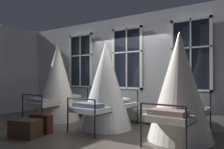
# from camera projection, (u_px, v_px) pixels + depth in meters

# --- Properties ---
(ground) EXTENTS (16.36, 16.36, 0.00)m
(ground) POSITION_uv_depth(u_px,v_px,m) (108.00, 127.00, 5.89)
(ground) COLOR brown
(back_wall_with_windows) EXTENTS (8.61, 0.10, 3.16)m
(back_wall_with_windows) POSITION_uv_depth(u_px,v_px,m) (129.00, 68.00, 6.79)
(back_wall_with_windows) COLOR silver
(back_wall_with_windows) RESTS_ON ground
(window_bank) EXTENTS (4.78, 0.10, 2.74)m
(window_bank) POSITION_uv_depth(u_px,v_px,m) (127.00, 83.00, 6.68)
(window_bank) COLOR black
(window_bank) RESTS_ON ground
(cot_first) EXTENTS (1.37, 1.90, 2.36)m
(cot_first) POSITION_uv_depth(u_px,v_px,m) (58.00, 83.00, 6.92)
(cot_first) COLOR black
(cot_first) RESTS_ON ground
(cot_second) EXTENTS (1.37, 1.91, 2.26)m
(cot_second) POSITION_uv_depth(u_px,v_px,m) (106.00, 86.00, 5.83)
(cot_second) COLOR black
(cot_second) RESTS_ON ground
(cot_third) EXTENTS (1.37, 1.90, 2.30)m
(cot_third) POSITION_uv_depth(u_px,v_px,m) (179.00, 87.00, 4.75)
(cot_third) COLOR black
(cot_third) RESTS_ON ground
(rug_first) EXTENTS (0.82, 0.58, 0.01)m
(rug_first) POSITION_uv_depth(u_px,v_px,m) (18.00, 128.00, 5.80)
(rug_first) COLOR brown
(rug_first) RESTS_ON ground
(suitcase_dark) EXTENTS (0.59, 0.30, 0.47)m
(suitcase_dark) POSITION_uv_depth(u_px,v_px,m) (41.00, 123.00, 5.30)
(suitcase_dark) COLOR #5B231E
(suitcase_dark) RESTS_ON ground
(travel_trunk) EXTENTS (0.71, 0.54, 0.38)m
(travel_trunk) POSITION_uv_depth(u_px,v_px,m) (25.00, 128.00, 4.94)
(travel_trunk) COLOR #472D1E
(travel_trunk) RESTS_ON ground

